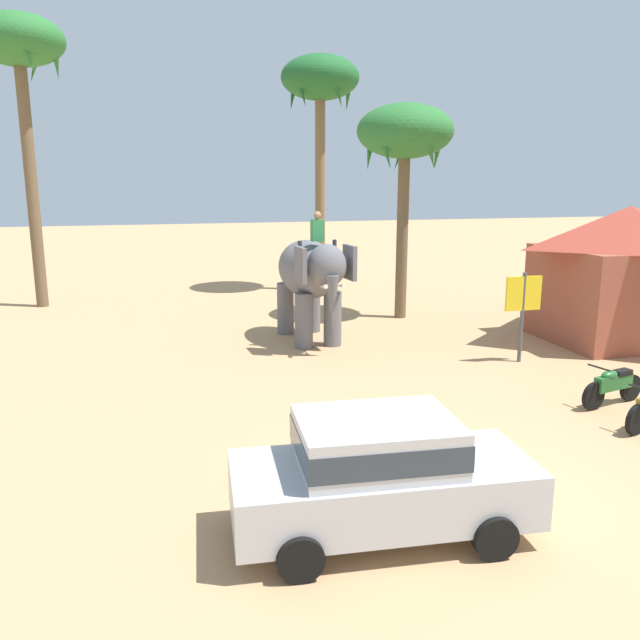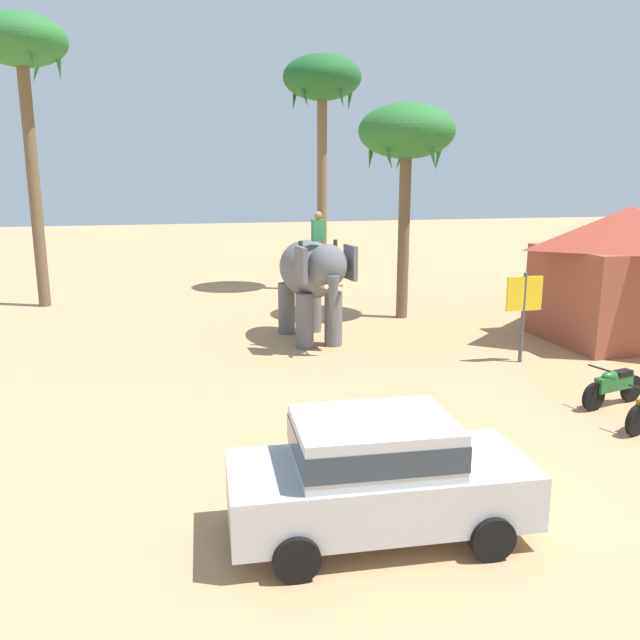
# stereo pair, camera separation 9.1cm
# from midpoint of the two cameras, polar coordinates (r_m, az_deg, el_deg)

# --- Properties ---
(ground_plane) EXTENTS (120.00, 120.00, 0.00)m
(ground_plane) POSITION_cam_midpoint_polar(r_m,az_deg,el_deg) (10.59, 10.38, -14.93)
(ground_plane) COLOR tan
(car_sedan_foreground) EXTENTS (4.20, 2.08, 1.70)m
(car_sedan_foreground) POSITION_cam_midpoint_polar(r_m,az_deg,el_deg) (9.06, 5.01, -13.17)
(car_sedan_foreground) COLOR #B7BABF
(car_sedan_foreground) RESTS_ON ground
(elephant_with_mahout) EXTENTS (1.88, 3.94, 3.88)m
(elephant_with_mahout) POSITION_cam_midpoint_polar(r_m,az_deg,el_deg) (19.09, -0.97, 3.95)
(elephant_with_mahout) COLOR slate
(elephant_with_mahout) RESTS_ON ground
(motorcycle_far_in_row) EXTENTS (1.77, 0.66, 0.94)m
(motorcycle_far_in_row) POSITION_cam_midpoint_polar(r_m,az_deg,el_deg) (15.33, 24.21, -5.21)
(motorcycle_far_in_row) COLOR black
(motorcycle_far_in_row) RESTS_ON ground
(palm_tree_behind_elephant) EXTENTS (3.20, 3.20, 7.19)m
(palm_tree_behind_elephant) POSITION_cam_midpoint_polar(r_m,az_deg,el_deg) (22.42, 7.36, 15.70)
(palm_tree_behind_elephant) COLOR brown
(palm_tree_behind_elephant) RESTS_ON ground
(palm_tree_near_hut) EXTENTS (3.20, 3.20, 10.39)m
(palm_tree_near_hut) POSITION_cam_midpoint_polar(r_m,az_deg,el_deg) (26.73, -25.05, 20.55)
(palm_tree_near_hut) COLOR brown
(palm_tree_near_hut) RESTS_ON ground
(palm_tree_left_of_road) EXTENTS (3.20, 3.20, 9.65)m
(palm_tree_left_of_road) POSITION_cam_midpoint_polar(r_m,az_deg,el_deg) (27.98, -0.09, 19.85)
(palm_tree_left_of_road) COLOR brown
(palm_tree_left_of_road) RESTS_ON ground
(roadside_hut) EXTENTS (5.02, 4.23, 4.00)m
(roadside_hut) POSITION_cam_midpoint_polar(r_m,az_deg,el_deg) (21.25, 25.10, 4.01)
(roadside_hut) COLOR #994C38
(roadside_hut) RESTS_ON ground
(signboard_yellow) EXTENTS (1.00, 0.10, 2.40)m
(signboard_yellow) POSITION_cam_midpoint_polar(r_m,az_deg,el_deg) (17.76, 17.28, 1.73)
(signboard_yellow) COLOR #4C4C51
(signboard_yellow) RESTS_ON ground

